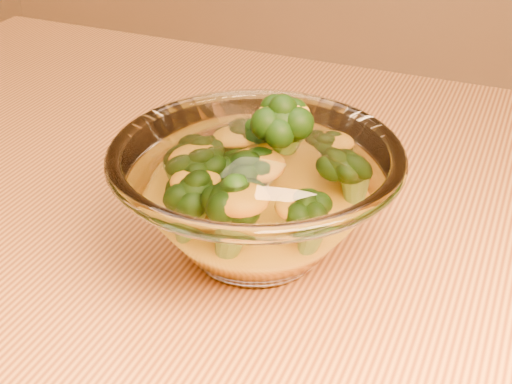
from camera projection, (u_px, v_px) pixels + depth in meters
table at (327, 384)px, 0.55m from camera, size 1.20×0.80×0.75m
glass_bowl at (256, 197)px, 0.50m from camera, size 0.20×0.20×0.09m
cheese_sauce at (256, 220)px, 0.51m from camera, size 0.12×0.12×0.03m
broccoli_heap at (253, 173)px, 0.50m from camera, size 0.13×0.14×0.08m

